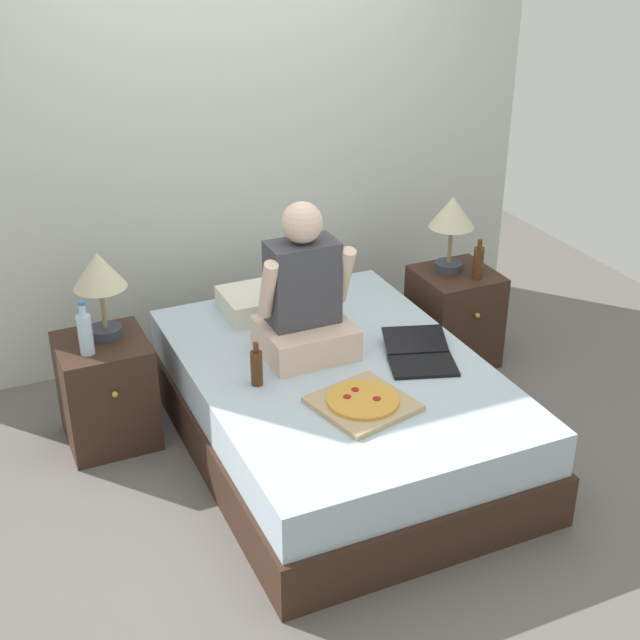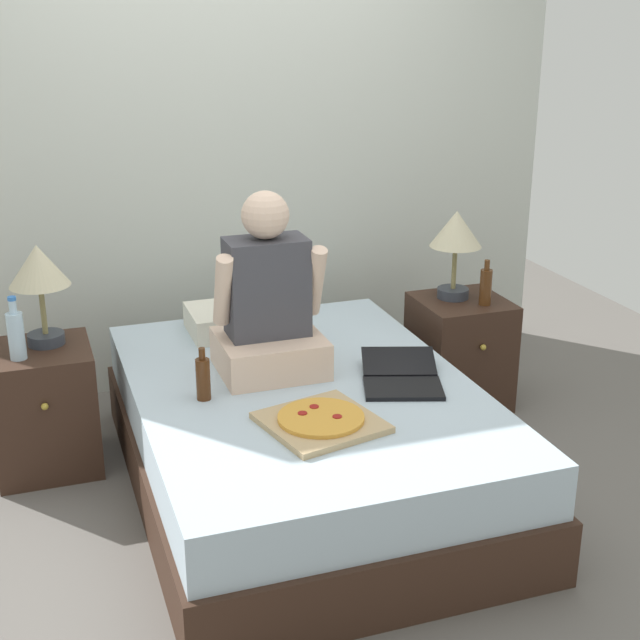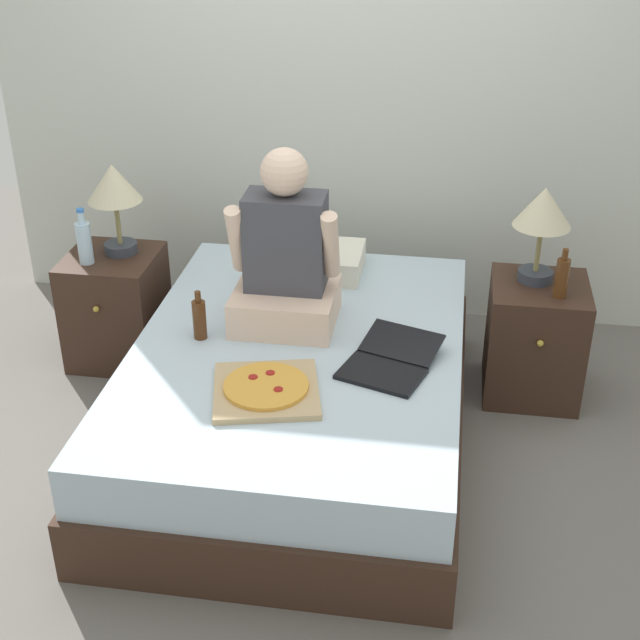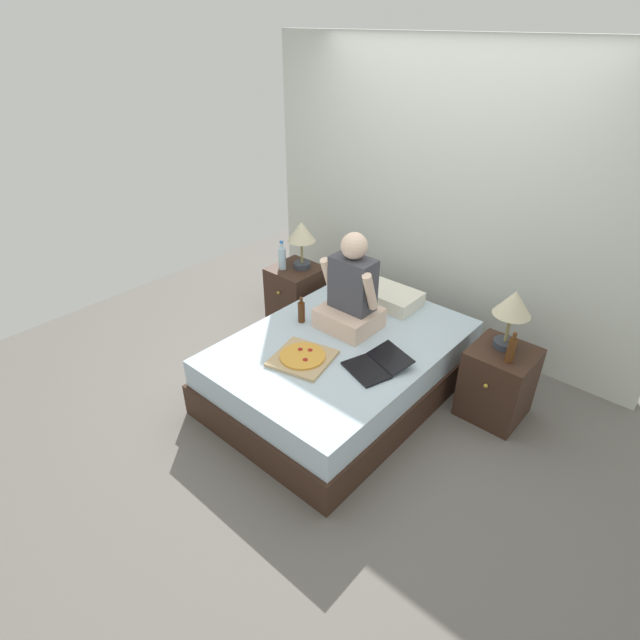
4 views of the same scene
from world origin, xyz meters
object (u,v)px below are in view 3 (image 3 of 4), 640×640
Objects in this scene: beer_bottle at (562,277)px; nightstand_left at (116,307)px; laptop at (388,363)px; water_bottle at (84,241)px; beer_bottle_on_bed at (199,319)px; pizza_box at (266,389)px; nightstand_right at (534,339)px; person_seated at (285,261)px; bed at (298,393)px; lamp_on_right_nightstand at (543,214)px; lamp_on_left_nightstand at (114,189)px.

nightstand_left is at bearing 177.31° from beer_bottle.
laptop is at bearing -140.52° from beer_bottle.
water_bottle reaches higher than beer_bottle_on_bed.
laptop reaches higher than pizza_box.
person_seated is (-1.12, -0.35, 0.49)m from nightstand_right.
person_seated is (0.94, -0.35, 0.49)m from nightstand_left.
nightstand_right is 1.58m from beer_bottle_on_bed.
nightstand_right is 0.73× the size of person_seated.
bed is at bearing -66.86° from person_seated.
bed is 1.34m from lamp_on_right_nightstand.
water_bottle is at bearing 145.55° from beer_bottle_on_bed.
lamp_on_left_nightstand is at bearing 49.40° from water_bottle.
bed is at bearing 0.73° from beer_bottle_on_bed.
bed is at bearing -22.84° from water_bottle.
bed is 9.05× the size of beer_bottle_on_bed.
pizza_box is (1.06, -0.85, -0.18)m from water_bottle.
nightstand_left reaches higher than pizza_box.
bed is 0.47m from pizza_box.
lamp_on_left_nightstand reaches higher than nightstand_left.
beer_bottle is (2.09, -0.15, -0.23)m from lamp_on_left_nightstand.
water_bottle is 0.56× the size of laptop.
person_seated reaches higher than water_bottle.
lamp_on_left_nightstand is 0.79× the size of nightstand_right.
person_seated is 0.44m from beer_bottle_on_bed.
lamp_on_left_nightstand reaches higher than nightstand_right.
laptop is at bearing -129.66° from lamp_on_right_nightstand.
beer_bottle is at bearing 39.48° from laptop.
bed is 3.51× the size of nightstand_left.
water_bottle is 0.61× the size of lamp_on_right_nightstand.
lamp_on_left_nightstand is 0.91× the size of laptop.
pizza_box is at bearing -86.76° from person_seated.
beer_bottle_on_bed is (-0.42, -0.01, 0.34)m from bed.
nightstand_right reaches higher than bed.
lamp_on_right_nightstand is at bearing 1.41° from nightstand_left.
lamp_on_right_nightstand reaches higher than laptop.
person_seated is at bearing -20.53° from nightstand_left.
lamp_on_right_nightstand is 1.96× the size of beer_bottle.
pizza_box is at bearing -98.02° from bed.
lamp_on_right_nightstand is at bearing 50.34° from laptop.
lamp_on_right_nightstand is at bearing 43.24° from pizza_box.
nightstand_right is (1.03, 0.56, 0.05)m from bed.
lamp_on_left_nightstand is (-0.99, 0.61, 0.66)m from bed.
laptop is at bearing -133.04° from nightstand_right.
nightstand_left is at bearing -178.59° from lamp_on_right_nightstand.
bed is at bearing -157.41° from beer_bottle.
nightstand_right is 0.96m from laptop.
lamp_on_left_nightstand reaches higher than bed.
nightstand_left is 1.26× the size of lamp_on_right_nightstand.
pizza_box is at bearing -45.89° from beer_bottle_on_bed.
lamp_on_right_nightstand is 0.58× the size of person_seated.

